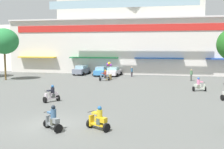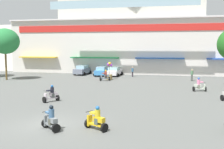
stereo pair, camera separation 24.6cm
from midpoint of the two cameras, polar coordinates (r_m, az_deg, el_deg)
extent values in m
plane|color=#5C5E5B|center=(29.28, -2.12, -3.47)|extent=(128.00, 128.00, 0.00)
cube|color=silver|center=(51.84, 4.35, 5.89)|extent=(43.19, 12.76, 9.34)
cube|color=silver|center=(52.99, 4.52, 14.23)|extent=(25.62, 11.48, 6.03)
cube|color=red|center=(45.56, 3.24, 9.88)|extent=(39.74, 0.12, 1.12)
cube|color=silver|center=(45.66, 3.24, 11.88)|extent=(43.19, 0.70, 0.24)
cube|color=gold|center=(50.16, -15.33, 3.59)|extent=(7.11, 1.10, 0.20)
cube|color=#207B40|center=(46.22, -3.60, 3.60)|extent=(8.49, 1.10, 0.20)
cube|color=#24519E|center=(44.48, 10.24, 3.42)|extent=(7.89, 1.10, 0.20)
cube|color=#99B7C6|center=(40.94, 2.10, 14.94)|extent=(22.55, 0.08, 1.21)
cube|color=white|center=(61.40, -20.98, 5.34)|extent=(8.04, 9.58, 8.90)
cylinder|color=brown|center=(41.20, -21.47, 1.77)|extent=(0.25, 0.25, 4.11)
ellipsoid|color=#297C3D|center=(41.11, -21.67, 6.60)|extent=(4.06, 3.91, 3.62)
cube|color=slate|center=(45.77, -6.17, 0.82)|extent=(1.99, 4.37, 0.79)
cube|color=#98C0CE|center=(45.72, -6.18, 1.64)|extent=(1.60, 2.23, 0.52)
cylinder|color=black|center=(47.34, -6.49, 0.55)|extent=(0.61, 0.21, 0.60)
cylinder|color=black|center=(46.71, -4.58, 0.49)|extent=(0.61, 0.21, 0.60)
cylinder|color=black|center=(44.94, -7.80, 0.23)|extent=(0.61, 0.21, 0.60)
cylinder|color=black|center=(44.27, -5.81, 0.17)|extent=(0.61, 0.21, 0.60)
cube|color=#3D87CD|center=(43.92, -2.14, 0.58)|extent=(1.93, 4.39, 0.72)
cube|color=#8DBBCE|center=(43.87, -2.14, 1.36)|extent=(1.54, 2.24, 0.48)
cylinder|color=black|center=(45.40, -2.84, 0.34)|extent=(0.61, 0.21, 0.60)
cylinder|color=black|center=(45.13, -0.83, 0.31)|extent=(0.61, 0.21, 0.60)
cylinder|color=black|center=(42.81, -3.50, -0.02)|extent=(0.61, 0.21, 0.60)
cylinder|color=black|center=(42.52, -1.38, -0.05)|extent=(0.61, 0.21, 0.60)
cube|color=silver|center=(43.53, 0.62, 0.51)|extent=(1.97, 4.43, 0.68)
cube|color=#8FC1C1|center=(43.47, 0.62, 1.28)|extent=(1.62, 2.25, 0.50)
cylinder|color=black|center=(45.08, -0.04, 0.31)|extent=(0.61, 0.19, 0.60)
cylinder|color=black|center=(44.66, 2.15, 0.25)|extent=(0.61, 0.19, 0.60)
cylinder|color=black|center=(42.49, -0.99, -0.05)|extent=(0.61, 0.19, 0.60)
cylinder|color=black|center=(42.04, 1.33, -0.12)|extent=(0.61, 0.19, 0.60)
cylinder|color=black|center=(16.37, -4.67, -10.32)|extent=(0.38, 0.52, 0.52)
cylinder|color=black|center=(15.47, -1.17, -11.28)|extent=(0.38, 0.52, 0.52)
cube|color=gold|center=(15.90, -2.98, -10.58)|extent=(1.17, 0.82, 0.10)
cube|color=gold|center=(15.64, -2.34, -9.55)|extent=(0.80, 0.63, 0.28)
cube|color=gold|center=(16.22, -4.35, -9.69)|extent=(0.28, 0.35, 0.65)
cylinder|color=black|center=(16.10, -4.43, -7.85)|extent=(0.29, 0.47, 0.04)
cube|color=#46524B|center=(15.74, -2.63, -9.89)|extent=(0.40, 0.42, 0.36)
cylinder|color=gold|center=(15.63, -2.63, -8.41)|extent=(0.44, 0.44, 0.48)
sphere|color=#225FA0|center=(15.55, -2.64, -7.15)|extent=(0.25, 0.25, 0.25)
cube|color=gold|center=(15.83, -3.41, -8.14)|extent=(0.55, 0.51, 0.10)
cylinder|color=black|center=(23.82, -13.94, -5.25)|extent=(0.50, 0.42, 0.52)
cylinder|color=black|center=(24.43, -11.24, -4.90)|extent=(0.50, 0.42, 0.52)
cube|color=silver|center=(24.11, -12.57, -4.94)|extent=(0.90, 1.09, 0.10)
cube|color=silver|center=(24.16, -12.11, -4.07)|extent=(0.67, 0.76, 0.28)
cube|color=silver|center=(23.84, -13.67, -4.72)|extent=(0.34, 0.30, 0.65)
cylinder|color=black|center=(23.74, -13.76, -3.46)|extent=(0.44, 0.34, 0.04)
cube|color=#474B4B|center=(24.13, -12.31, -4.37)|extent=(0.42, 0.41, 0.36)
cylinder|color=#21222E|center=(24.05, -12.34, -3.34)|extent=(0.45, 0.45, 0.53)
sphere|color=#225B9F|center=(23.99, -12.36, -2.46)|extent=(0.25, 0.25, 0.25)
cube|color=#21222E|center=(23.91, -12.94, -3.34)|extent=(0.53, 0.56, 0.10)
cylinder|color=black|center=(30.59, 19.46, -2.92)|extent=(0.24, 0.54, 0.52)
cylinder|color=black|center=(30.22, 17.22, -2.95)|extent=(0.24, 0.54, 0.52)
cube|color=silver|center=(30.39, 18.35, -2.82)|extent=(1.12, 0.48, 0.10)
cube|color=silver|center=(30.28, 17.97, -2.23)|extent=(0.74, 0.43, 0.28)
cube|color=silver|center=(30.52, 19.25, -2.56)|extent=(0.20, 0.34, 0.63)
cylinder|color=black|center=(30.46, 19.33, -1.58)|extent=(0.14, 0.52, 0.04)
cube|color=slate|center=(30.32, 18.14, -2.45)|extent=(0.34, 0.37, 0.36)
cylinder|color=pink|center=(30.26, 18.17, -1.58)|extent=(0.38, 0.38, 0.57)
sphere|color=#315BA9|center=(30.21, 18.19, -0.83)|extent=(0.25, 0.25, 0.25)
cube|color=pink|center=(30.34, 18.66, -1.52)|extent=(0.50, 0.42, 0.10)
cylinder|color=black|center=(25.99, 22.67, -4.60)|extent=(0.29, 0.54, 0.52)
cylinder|color=black|center=(37.32, -2.28, -0.98)|extent=(0.38, 0.52, 0.52)
cylinder|color=black|center=(37.65, -0.40, -0.92)|extent=(0.38, 0.52, 0.52)
cube|color=slate|center=(37.48, -1.33, -0.86)|extent=(1.12, 0.78, 0.10)
cube|color=slate|center=(37.49, -1.00, -0.26)|extent=(0.77, 0.61, 0.28)
cube|color=slate|center=(37.33, -2.09, -0.61)|extent=(0.28, 0.35, 0.69)
cylinder|color=black|center=(37.26, -2.13, 0.23)|extent=(0.28, 0.47, 0.04)
cube|color=#2A2922|center=(37.48, -1.15, -0.44)|extent=(0.40, 0.42, 0.36)
cylinder|color=#A23B2E|center=(37.43, -1.15, 0.24)|extent=(0.43, 0.43, 0.54)
sphere|color=gold|center=(37.39, -1.15, 0.83)|extent=(0.25, 0.25, 0.25)
cube|color=#A23B2E|center=(37.35, -1.56, 0.27)|extent=(0.55, 0.51, 0.10)
cylinder|color=black|center=(16.80, -13.52, -10.04)|extent=(0.44, 0.50, 0.52)
cylinder|color=black|center=(15.66, -11.37, -11.19)|extent=(0.44, 0.50, 0.52)
cube|color=slate|center=(16.21, -12.49, -10.39)|extent=(1.09, 0.94, 0.10)
cube|color=slate|center=(15.91, -12.13, -9.44)|extent=(0.77, 0.70, 0.28)
cube|color=slate|center=(16.63, -13.34, -9.47)|extent=(0.31, 0.34, 0.64)
cylinder|color=black|center=(16.52, -13.42, -7.68)|extent=(0.35, 0.43, 0.04)
cube|color=#4A4B3F|center=(16.04, -12.29, -9.77)|extent=(0.42, 0.42, 0.36)
cylinder|color=#3A5C7F|center=(15.92, -12.33, -8.17)|extent=(0.45, 0.45, 0.56)
sphere|color=black|center=(15.83, -12.36, -6.80)|extent=(0.25, 0.25, 0.25)
cube|color=#3A5C7F|center=(16.16, -12.81, -7.86)|extent=(0.56, 0.54, 0.10)
cylinder|color=#251D27|center=(42.50, 4.56, 0.06)|extent=(0.22, 0.22, 0.78)
cylinder|color=#356183|center=(42.44, 4.57, 0.97)|extent=(0.36, 0.36, 0.58)
sphere|color=tan|center=(42.40, 4.57, 1.53)|extent=(0.24, 0.24, 0.24)
cylinder|color=#474C47|center=(38.77, 16.81, -0.69)|extent=(0.30, 0.30, 0.90)
cylinder|color=#507A55|center=(38.69, 16.84, 0.36)|extent=(0.49, 0.49, 0.53)
sphere|color=tan|center=(38.66, 16.86, 0.91)|extent=(0.21, 0.21, 0.21)
cube|color=olive|center=(38.72, -0.37, -0.55)|extent=(0.67, 0.94, 0.75)
cylinder|color=#4C4C4C|center=(38.62, -0.37, 0.89)|extent=(0.04, 0.04, 1.20)
sphere|color=purple|center=(38.51, 0.01, 2.03)|extent=(0.38, 0.38, 0.38)
sphere|color=orange|center=(38.68, -0.19, 2.42)|extent=(0.32, 0.32, 0.32)
sphere|color=#DD3189|center=(38.67, -0.56, 2.07)|extent=(0.39, 0.39, 0.39)
sphere|color=purple|center=(38.49, -0.60, 2.22)|extent=(0.39, 0.39, 0.39)
sphere|color=yellow|center=(38.42, -0.36, 2.38)|extent=(0.39, 0.39, 0.39)
camera|label=1|loc=(0.12, -89.76, 0.03)|focal=42.93mm
camera|label=2|loc=(0.12, 90.24, -0.03)|focal=42.93mm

